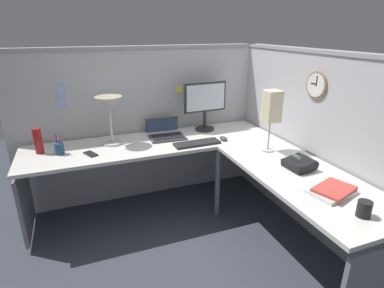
% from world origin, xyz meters
% --- Properties ---
extents(ground_plane, '(6.80, 6.80, 0.00)m').
position_xyz_m(ground_plane, '(0.00, 0.00, 0.00)').
color(ground_plane, '#383D47').
extents(cubicle_wall_back, '(2.57, 0.12, 1.58)m').
position_xyz_m(cubicle_wall_back, '(-0.36, 0.87, 0.79)').
color(cubicle_wall_back, '#B2B2B7').
rests_on(cubicle_wall_back, ground).
extents(cubicle_wall_right, '(0.12, 2.37, 1.58)m').
position_xyz_m(cubicle_wall_right, '(0.87, -0.27, 0.79)').
color(cubicle_wall_right, '#B2B2B7').
rests_on(cubicle_wall_right, ground).
extents(desk, '(2.35, 2.15, 0.73)m').
position_xyz_m(desk, '(-0.15, -0.05, 0.63)').
color(desk, silver).
rests_on(desk, ground).
extents(monitor, '(0.46, 0.20, 0.50)m').
position_xyz_m(monitor, '(0.22, 0.64, 1.02)').
color(monitor, '#232326').
rests_on(monitor, desk).
extents(laptop, '(0.35, 0.39, 0.22)m').
position_xyz_m(laptop, '(-0.22, 0.62, 0.75)').
color(laptop, '#38383D').
rests_on(laptop, desk).
extents(keyboard, '(0.43, 0.15, 0.02)m').
position_xyz_m(keyboard, '(-0.02, 0.26, 0.74)').
color(keyboard, '#232326').
rests_on(keyboard, desk).
extents(computer_mouse, '(0.06, 0.10, 0.03)m').
position_xyz_m(computer_mouse, '(0.26, 0.28, 0.75)').
color(computer_mouse, '#38383D').
rests_on(computer_mouse, desk).
extents(desk_lamp_dome, '(0.24, 0.24, 0.44)m').
position_xyz_m(desk_lamp_dome, '(-0.74, 0.55, 1.09)').
color(desk_lamp_dome, '#B7BABF').
rests_on(desk_lamp_dome, desk).
extents(pen_cup, '(0.08, 0.08, 0.18)m').
position_xyz_m(pen_cup, '(-1.19, 0.46, 0.78)').
color(pen_cup, navy).
rests_on(pen_cup, desk).
extents(cell_phone, '(0.12, 0.16, 0.01)m').
position_xyz_m(cell_phone, '(-0.95, 0.36, 0.73)').
color(cell_phone, black).
rests_on(cell_phone, desk).
extents(thermos_flask, '(0.07, 0.07, 0.22)m').
position_xyz_m(thermos_flask, '(-1.35, 0.55, 0.84)').
color(thermos_flask, maroon).
rests_on(thermos_flask, desk).
extents(office_phone, '(0.20, 0.21, 0.11)m').
position_xyz_m(office_phone, '(0.51, -0.51, 0.77)').
color(office_phone, black).
rests_on(office_phone, desk).
extents(book_stack, '(0.33, 0.27, 0.04)m').
position_xyz_m(book_stack, '(0.46, -0.90, 0.75)').
color(book_stack, silver).
rests_on(book_stack, desk).
extents(desk_lamp_paper, '(0.13, 0.13, 0.53)m').
position_xyz_m(desk_lamp_paper, '(0.51, -0.11, 1.11)').
color(desk_lamp_paper, '#B7BABF').
rests_on(desk_lamp_paper, desk).
extents(coffee_mug, '(0.08, 0.08, 0.10)m').
position_xyz_m(coffee_mug, '(0.43, -1.16, 0.78)').
color(coffee_mug, black).
rests_on(coffee_mug, desk).
extents(wall_clock, '(0.04, 0.22, 0.22)m').
position_xyz_m(wall_clock, '(0.82, -0.25, 1.31)').
color(wall_clock, olive).
extents(pinned_note_leftmost, '(0.09, 0.00, 0.09)m').
position_xyz_m(pinned_note_leftmost, '(-1.14, 0.82, 1.10)').
color(pinned_note_leftmost, '#99B7E5').
extents(pinned_note_middle, '(0.07, 0.00, 0.07)m').
position_xyz_m(pinned_note_middle, '(0.00, 0.82, 1.14)').
color(pinned_note_middle, '#EAD84C').
extents(pinned_note_rightmost, '(0.07, 0.00, 0.10)m').
position_xyz_m(pinned_note_rightmost, '(-1.13, 0.82, 1.22)').
color(pinned_note_rightmost, '#99B7E5').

